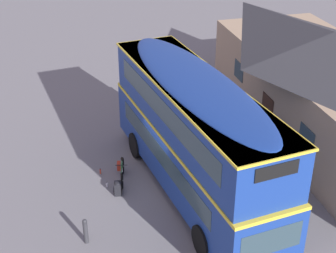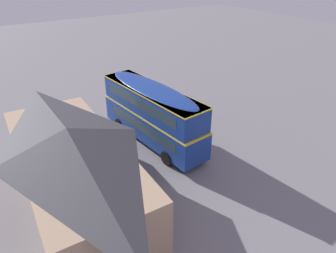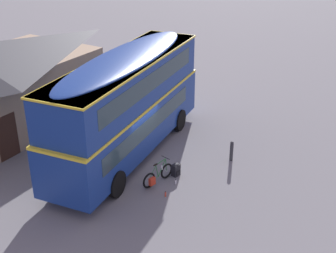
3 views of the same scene
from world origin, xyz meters
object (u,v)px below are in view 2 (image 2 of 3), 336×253
at_px(double_decker_bus, 152,112).
at_px(water_bottle_clear_plastic, 193,135).
at_px(touring_bicycle, 189,137).
at_px(kerb_bollard, 184,114).
at_px(water_bottle_red_squeeze, 201,140).
at_px(backpack_on_ground, 186,132).

distance_m(double_decker_bus, water_bottle_clear_plastic, 4.23).
bearing_deg(water_bottle_clear_plastic, touring_bicycle, 115.79).
bearing_deg(double_decker_bus, kerb_bollard, -68.81).
distance_m(touring_bicycle, kerb_bollard, 3.83).
bearing_deg(water_bottle_clear_plastic, double_decker_bus, 68.16).
bearing_deg(double_decker_bus, water_bottle_red_squeeze, -124.97).
distance_m(double_decker_bus, backpack_on_ground, 3.73).
distance_m(double_decker_bus, water_bottle_red_squeeze, 4.68).
xyz_separation_m(double_decker_bus, water_bottle_clear_plastic, (-1.26, -3.14, -2.54)).
height_order(backpack_on_ground, water_bottle_red_squeeze, backpack_on_ground).
relative_size(water_bottle_clear_plastic, water_bottle_red_squeeze, 0.95).
bearing_deg(kerb_bollard, touring_bicycle, 149.37).
relative_size(double_decker_bus, water_bottle_clear_plastic, 48.17).
height_order(backpack_on_ground, water_bottle_clear_plastic, backpack_on_ground).
bearing_deg(touring_bicycle, water_bottle_red_squeeze, -130.94).
bearing_deg(backpack_on_ground, double_decker_bus, 76.92).
xyz_separation_m(touring_bicycle, water_bottle_clear_plastic, (0.33, -0.68, -0.27)).
xyz_separation_m(double_decker_bus, water_bottle_red_squeeze, (-2.25, -3.22, -2.54)).
height_order(water_bottle_red_squeeze, kerb_bollard, kerb_bollard).
bearing_deg(kerb_bollard, water_bottle_clear_plastic, 156.86).
xyz_separation_m(backpack_on_ground, water_bottle_clear_plastic, (-0.60, -0.32, -0.19)).
height_order(touring_bicycle, water_bottle_clear_plastic, touring_bicycle).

